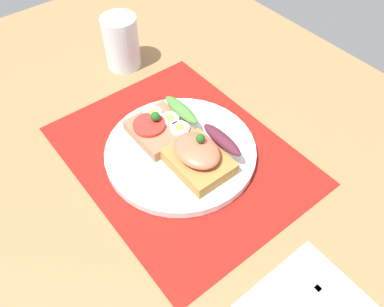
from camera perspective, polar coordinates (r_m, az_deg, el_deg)
ground_plane at (r=66.52cm, az=-1.60°, el=-1.15°), size 120.00×90.00×3.20cm
placemat at (r=65.18cm, az=-1.64°, el=-0.17°), size 40.26×31.38×0.30cm
plate at (r=64.55cm, az=-1.65°, el=0.31°), size 24.53×24.53×1.37cm
sandwich_egg_tomato at (r=65.67cm, az=-4.27°, el=4.02°), size 9.34×9.84×4.15cm
sandwich_salmon at (r=60.34cm, az=1.34°, el=-0.20°), size 9.78×9.23×5.81cm
fork at (r=53.95cm, az=15.91°, el=-19.65°), size 1.62×13.78×0.32cm
drinking_glass at (r=81.52cm, az=-10.10°, el=15.46°), size 6.90×6.90×10.45cm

